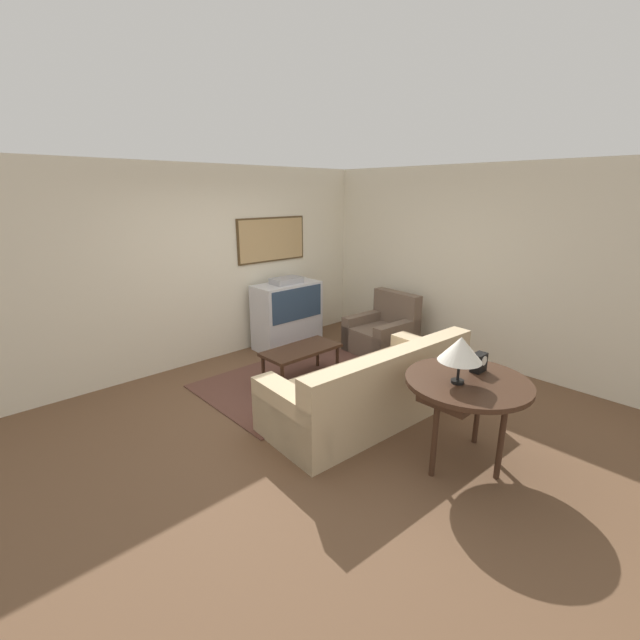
% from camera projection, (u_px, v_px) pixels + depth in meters
% --- Properties ---
extents(ground_plane, '(12.00, 12.00, 0.00)m').
position_uv_depth(ground_plane, '(315.00, 405.00, 4.88)').
color(ground_plane, brown).
extents(wall_back, '(12.00, 0.10, 2.70)m').
position_uv_depth(wall_back, '(214.00, 265.00, 5.99)').
color(wall_back, beige).
rests_on(wall_back, ground_plane).
extents(wall_right, '(0.06, 12.00, 2.70)m').
position_uv_depth(wall_right, '(449.00, 263.00, 6.20)').
color(wall_right, beige).
rests_on(wall_right, ground_plane).
extents(area_rug, '(2.37, 1.66, 0.01)m').
position_uv_depth(area_rug, '(299.00, 379.00, 5.53)').
color(area_rug, brown).
rests_on(area_rug, ground_plane).
extents(tv, '(1.04, 0.51, 1.10)m').
position_uv_depth(tv, '(287.00, 314.00, 6.61)').
color(tv, silver).
rests_on(tv, ground_plane).
extents(couch, '(2.34, 1.10, 0.84)m').
position_uv_depth(couch, '(371.00, 391.00, 4.57)').
color(couch, '#CCB289').
rests_on(couch, ground_plane).
extents(armchair, '(0.92, 0.88, 0.88)m').
position_uv_depth(armchair, '(383.00, 333.00, 6.48)').
color(armchair, brown).
rests_on(armchair, ground_plane).
extents(coffee_table, '(1.01, 0.48, 0.44)m').
position_uv_depth(coffee_table, '(301.00, 352.00, 5.41)').
color(coffee_table, '#3D2619').
rests_on(coffee_table, ground_plane).
extents(console_table, '(1.06, 1.06, 0.80)m').
position_uv_depth(console_table, '(468.00, 387.00, 3.67)').
color(console_table, '#3D2619').
rests_on(console_table, ground_plane).
extents(table_lamp, '(0.36, 0.36, 0.41)m').
position_uv_depth(table_lamp, '(461.00, 349.00, 3.51)').
color(table_lamp, black).
rests_on(table_lamp, console_table).
extents(mantel_clock, '(0.15, 0.10, 0.17)m').
position_uv_depth(mantel_clock, '(479.00, 362.00, 3.80)').
color(mantel_clock, black).
rests_on(mantel_clock, console_table).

